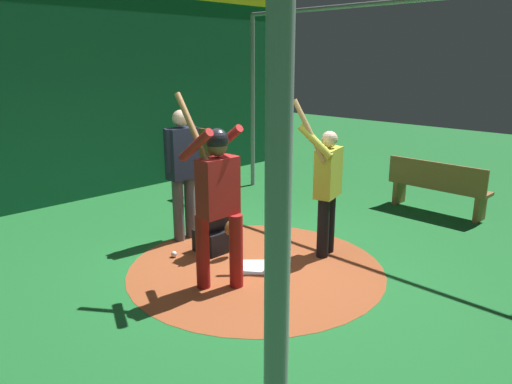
{
  "coord_description": "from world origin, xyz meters",
  "views": [
    {
      "loc": [
        3.75,
        -3.76,
        2.43
      ],
      "look_at": [
        0.0,
        0.0,
        0.95
      ],
      "focal_mm": 33.67,
      "sensor_mm": 36.0,
      "label": 1
    }
  ],
  "objects_px": {
    "visitor": "(327,185)",
    "bat_rack": "(200,154)",
    "umpire": "(183,168)",
    "baseball_0": "(267,269)",
    "batter": "(217,194)",
    "baseball_1": "(174,254)",
    "catcher": "(216,224)",
    "bench": "(437,186)",
    "home_plate": "(256,267)"
  },
  "relations": [
    {
      "from": "home_plate",
      "to": "umpire",
      "type": "height_order",
      "value": "umpire"
    },
    {
      "from": "baseball_0",
      "to": "baseball_1",
      "type": "bearing_deg",
      "value": -156.0
    },
    {
      "from": "visitor",
      "to": "baseball_1",
      "type": "bearing_deg",
      "value": -147.37
    },
    {
      "from": "umpire",
      "to": "baseball_1",
      "type": "distance_m",
      "value": 1.18
    },
    {
      "from": "visitor",
      "to": "batter",
      "type": "bearing_deg",
      "value": -115.21
    },
    {
      "from": "batter",
      "to": "baseball_0",
      "type": "relative_size",
      "value": 28.33
    },
    {
      "from": "bat_rack",
      "to": "baseball_0",
      "type": "distance_m",
      "value": 4.94
    },
    {
      "from": "visitor",
      "to": "bat_rack",
      "type": "distance_m",
      "value": 4.68
    },
    {
      "from": "baseball_0",
      "to": "baseball_1",
      "type": "distance_m",
      "value": 1.26
    },
    {
      "from": "baseball_1",
      "to": "catcher",
      "type": "bearing_deg",
      "value": 64.56
    },
    {
      "from": "umpire",
      "to": "baseball_0",
      "type": "bearing_deg",
      "value": 0.1
    },
    {
      "from": "home_plate",
      "to": "baseball_0",
      "type": "distance_m",
      "value": 0.18
    },
    {
      "from": "home_plate",
      "to": "visitor",
      "type": "bearing_deg",
      "value": 71.3
    },
    {
      "from": "umpire",
      "to": "baseball_0",
      "type": "distance_m",
      "value": 1.85
    },
    {
      "from": "bench",
      "to": "baseball_1",
      "type": "relative_size",
      "value": 21.72
    },
    {
      "from": "home_plate",
      "to": "bench",
      "type": "xyz_separation_m",
      "value": [
        0.53,
        3.62,
        0.43
      ]
    },
    {
      "from": "bat_rack",
      "to": "umpire",
      "type": "bearing_deg",
      "value": -42.02
    },
    {
      "from": "batter",
      "to": "catcher",
      "type": "bearing_deg",
      "value": 141.33
    },
    {
      "from": "baseball_0",
      "to": "bat_rack",
      "type": "bearing_deg",
      "value": 150.44
    },
    {
      "from": "batter",
      "to": "visitor",
      "type": "bearing_deg",
      "value": 80.25
    },
    {
      "from": "home_plate",
      "to": "batter",
      "type": "height_order",
      "value": "batter"
    },
    {
      "from": "batter",
      "to": "umpire",
      "type": "bearing_deg",
      "value": 156.47
    },
    {
      "from": "baseball_0",
      "to": "bench",
      "type": "bearing_deg",
      "value": 84.39
    },
    {
      "from": "umpire",
      "to": "visitor",
      "type": "bearing_deg",
      "value": 28.21
    },
    {
      "from": "catcher",
      "to": "visitor",
      "type": "xyz_separation_m",
      "value": [
        1.05,
        0.93,
        0.55
      ]
    },
    {
      "from": "visitor",
      "to": "catcher",
      "type": "bearing_deg",
      "value": -153.8
    },
    {
      "from": "visitor",
      "to": "bench",
      "type": "bearing_deg",
      "value": 69.91
    },
    {
      "from": "visitor",
      "to": "baseball_0",
      "type": "distance_m",
      "value": 1.28
    },
    {
      "from": "batter",
      "to": "baseball_1",
      "type": "relative_size",
      "value": 28.33
    },
    {
      "from": "umpire",
      "to": "visitor",
      "type": "xyz_separation_m",
      "value": [
        1.72,
        0.92,
        -0.09
      ]
    },
    {
      "from": "catcher",
      "to": "baseball_0",
      "type": "height_order",
      "value": "catcher"
    },
    {
      "from": "visitor",
      "to": "bench",
      "type": "xyz_separation_m",
      "value": [
        0.22,
        2.69,
        -0.48
      ]
    },
    {
      "from": "catcher",
      "to": "baseball_0",
      "type": "distance_m",
      "value": 0.97
    },
    {
      "from": "baseball_1",
      "to": "bat_rack",
      "type": "bearing_deg",
      "value": 136.83
    },
    {
      "from": "batter",
      "to": "umpire",
      "type": "height_order",
      "value": "batter"
    },
    {
      "from": "catcher",
      "to": "baseball_0",
      "type": "bearing_deg",
      "value": 0.72
    },
    {
      "from": "catcher",
      "to": "bench",
      "type": "bearing_deg",
      "value": 70.76
    },
    {
      "from": "umpire",
      "to": "baseball_0",
      "type": "xyz_separation_m",
      "value": [
        1.58,
        0.0,
        -0.97
      ]
    },
    {
      "from": "bench",
      "to": "bat_rack",
      "type": "bearing_deg",
      "value": -165.64
    },
    {
      "from": "home_plate",
      "to": "bench",
      "type": "bearing_deg",
      "value": 81.63
    },
    {
      "from": "catcher",
      "to": "bench",
      "type": "xyz_separation_m",
      "value": [
        1.26,
        3.62,
        0.07
      ]
    },
    {
      "from": "batter",
      "to": "visitor",
      "type": "distance_m",
      "value": 1.58
    },
    {
      "from": "catcher",
      "to": "umpire",
      "type": "bearing_deg",
      "value": 179.26
    },
    {
      "from": "umpire",
      "to": "baseball_0",
      "type": "height_order",
      "value": "umpire"
    },
    {
      "from": "batter",
      "to": "baseball_0",
      "type": "bearing_deg",
      "value": 78.43
    },
    {
      "from": "bench",
      "to": "home_plate",
      "type": "bearing_deg",
      "value": -98.37
    },
    {
      "from": "bat_rack",
      "to": "baseball_1",
      "type": "xyz_separation_m",
      "value": [
        3.13,
        -2.94,
        -0.45
      ]
    },
    {
      "from": "home_plate",
      "to": "bat_rack",
      "type": "bearing_deg",
      "value": 149.28
    },
    {
      "from": "bat_rack",
      "to": "baseball_1",
      "type": "bearing_deg",
      "value": -43.17
    },
    {
      "from": "catcher",
      "to": "baseball_0",
      "type": "xyz_separation_m",
      "value": [
        0.91,
        0.01,
        -0.33
      ]
    }
  ]
}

